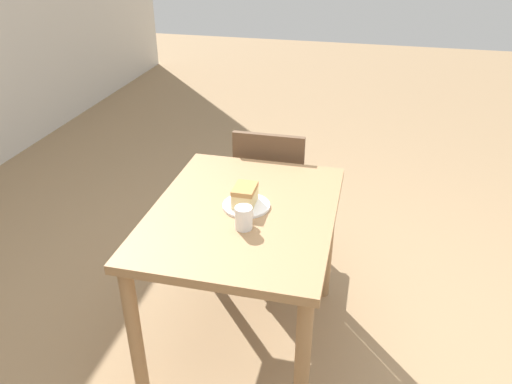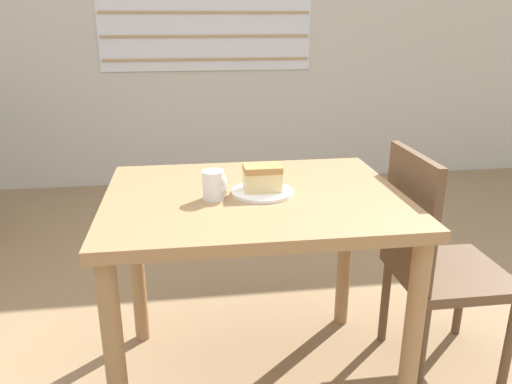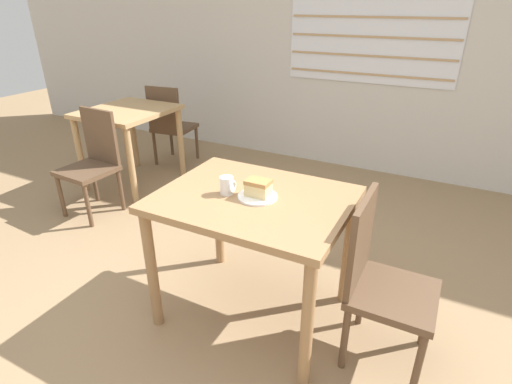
# 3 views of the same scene
# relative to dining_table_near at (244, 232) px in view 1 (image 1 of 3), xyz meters

# --- Properties ---
(ground_plane) EXTENTS (14.00, 14.00, 0.00)m
(ground_plane) POSITION_rel_dining_table_near_xyz_m (-0.08, -0.43, -0.66)
(ground_plane) COLOR #997A56
(dining_table_near) EXTENTS (1.00, 0.79, 0.78)m
(dining_table_near) POSITION_rel_dining_table_near_xyz_m (0.00, 0.00, 0.00)
(dining_table_near) COLOR #9E754C
(dining_table_near) RESTS_ON ground_plane
(chair_near_window) EXTENTS (0.41, 0.41, 0.89)m
(chair_near_window) POSITION_rel_dining_table_near_xyz_m (0.69, 0.01, -0.19)
(chair_near_window) COLOR brown
(chair_near_window) RESTS_ON ground_plane
(plate) EXTENTS (0.21, 0.21, 0.01)m
(plate) POSITION_rel_dining_table_near_xyz_m (0.03, -0.01, 0.12)
(plate) COLOR white
(plate) RESTS_ON dining_table_near
(cake_slice) EXTENTS (0.13, 0.09, 0.09)m
(cake_slice) POSITION_rel_dining_table_near_xyz_m (0.03, -0.00, 0.17)
(cake_slice) COLOR #E5CC89
(cake_slice) RESTS_ON plate
(coffee_mug) EXTENTS (0.08, 0.07, 0.10)m
(coffee_mug) POSITION_rel_dining_table_near_xyz_m (-0.14, -0.04, 0.17)
(coffee_mug) COLOR white
(coffee_mug) RESTS_ON dining_table_near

